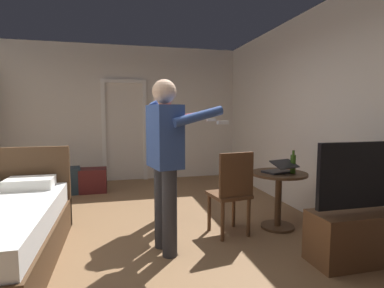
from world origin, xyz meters
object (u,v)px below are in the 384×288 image
side_table (278,190)px  wooden_chair (232,190)px  suitcase_small (93,180)px  bottle_on_table (293,164)px  person_striped_shirt (164,147)px  person_blue_shirt (166,154)px  laptop (280,169)px  suitcase_dark (65,181)px  tv_flatscreen (363,227)px

side_table → wooden_chair: bearing=-171.4°
wooden_chair → suitcase_small: 3.04m
side_table → bottle_on_table: size_ratio=2.49×
wooden_chair → person_striped_shirt: person_striped_shirt is taller
side_table → person_blue_shirt: 1.58m
suitcase_small → person_blue_shirt: bearing=-71.9°
bottle_on_table → wooden_chair: bearing=-178.7°
person_blue_shirt → person_striped_shirt: (0.10, 0.80, -0.02)m
laptop → person_blue_shirt: size_ratio=0.23×
side_table → bottle_on_table: 0.38m
wooden_chair → suitcase_dark: bearing=131.7°
laptop → person_striped_shirt: bearing=158.3°
bottle_on_table → suitcase_dark: bottle_on_table is taller
wooden_chair → person_blue_shirt: person_blue_shirt is taller
wooden_chair → suitcase_small: bearing=124.6°
side_table → person_blue_shirt: bearing=-167.9°
person_striped_shirt → suitcase_dark: 2.51m
suitcase_small → laptop: bearing=-46.6°
tv_flatscreen → suitcase_dark: 4.61m
bottle_on_table → wooden_chair: (-0.79, -0.02, -0.27)m
person_blue_shirt → suitcase_small: person_blue_shirt is taller
suitcase_dark → suitcase_small: size_ratio=1.09×
laptop → suitcase_small: 3.42m
tv_flatscreen → wooden_chair: (-1.01, 0.88, 0.20)m
laptop → suitcase_dark: laptop is taller
person_blue_shirt → suitcase_dark: bearing=117.6°
suitcase_dark → suitcase_small: bearing=-5.3°
person_blue_shirt → laptop: bearing=10.6°
suitcase_small → wooden_chair: bearing=-56.0°
tv_flatscreen → person_striped_shirt: bearing=139.3°
person_striped_shirt → laptop: bearing=-21.7°
suitcase_small → bottle_on_table: bearing=-45.2°
bottle_on_table → suitcase_small: bearing=135.5°
bottle_on_table → person_striped_shirt: person_striped_shirt is taller
person_blue_shirt → suitcase_dark: person_blue_shirt is taller
side_table → bottle_on_table: bottle_on_table is taller
bottle_on_table → suitcase_dark: size_ratio=0.55×
laptop → suitcase_small: size_ratio=0.85×
laptop → side_table: bearing=66.7°
laptop → wooden_chair: wooden_chair is taller
tv_flatscreen → suitcase_dark: bearing=133.8°
suitcase_small → suitcase_dark: bearing=-176.9°
person_striped_shirt → suitcase_dark: bearing=128.7°
tv_flatscreen → person_blue_shirt: person_blue_shirt is taller
bottle_on_table → person_striped_shirt: bearing=159.1°
laptop → bottle_on_table: bottle_on_table is taller
person_striped_shirt → wooden_chair: bearing=-40.2°
tv_flatscreen → wooden_chair: size_ratio=1.17×
wooden_chair → suitcase_dark: size_ratio=1.93×
laptop → bottle_on_table: size_ratio=1.43×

